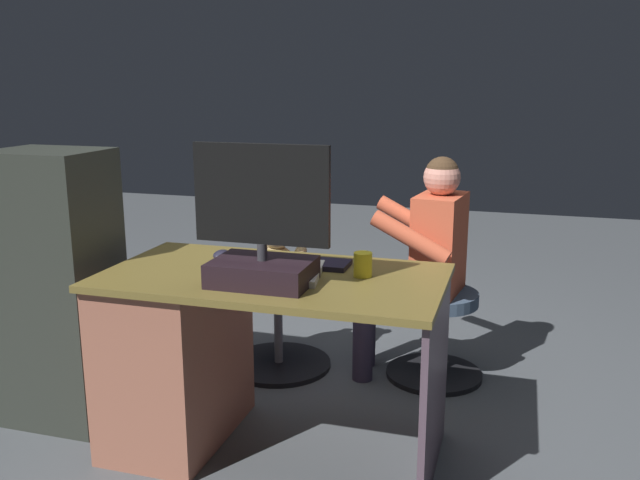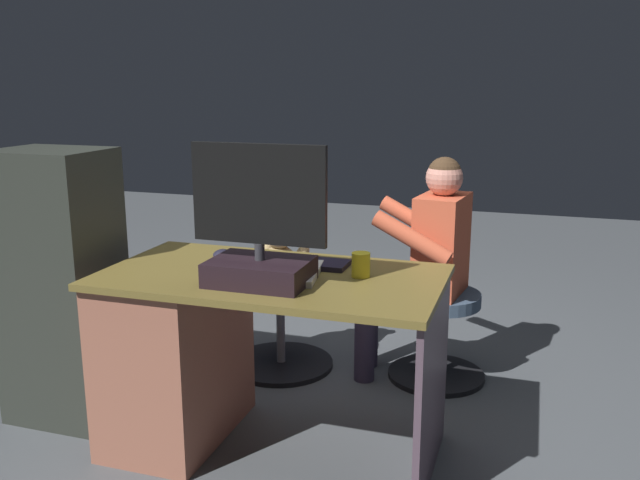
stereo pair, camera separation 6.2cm
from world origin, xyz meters
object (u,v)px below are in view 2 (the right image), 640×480
Objects in this scene: monitor at (260,243)px; teddy_bear at (281,255)px; cup at (361,265)px; visitor_chair at (438,328)px; computer_mouse at (221,254)px; desk at (197,348)px; tv_remote at (225,264)px; person at (423,252)px; keyboard at (296,262)px; office_chair_teddy at (281,321)px.

monitor reaches higher than teddy_bear.
visitor_chair is at bearing -103.04° from cup.
computer_mouse is at bearing 88.77° from teddy_bear.
desk is at bearing -20.02° from monitor.
tv_remote is at bearing -163.16° from desk.
person is (-0.10, -0.79, -0.14)m from cup.
person is at bearing -97.46° from cup.
computer_mouse is 0.64m from teddy_bear.
teddy_bear is 0.70m from person.
cup is 0.08× the size of person.
cup is at bearing 76.96° from visitor_chair.
cup is at bearing 82.54° from person.
person reaches higher than computer_mouse.
person reaches higher than keyboard.
person is at bearing -119.22° from keyboard.
keyboard is 4.38× the size of computer_mouse.
computer_mouse is at bearing 42.25° from visitor_chair.
monitor is at bearing 83.13° from keyboard.
desk is 0.53m from keyboard.
office_chair_teddy and visitor_chair have the same top height.
office_chair_teddy is at bearing -102.89° from tv_remote.
visitor_chair is (-0.78, -0.11, 0.02)m from office_chair_teddy.
tv_remote is at bearing 48.96° from visitor_chair.
cup is 0.27× the size of teddy_bear.
computer_mouse reaches higher than keyboard.
visitor_chair is (-0.51, -0.99, -0.61)m from monitor.
monitor is (-0.33, 0.12, 0.48)m from desk.
keyboard is 0.32m from computer_mouse.
desk is 1.17m from person.
desk is 3.03× the size of keyboard.
computer_mouse reaches higher than office_chair_teddy.
tv_remote is at bearing 25.58° from keyboard.
monitor is 5.44× the size of cup.
office_chair_teddy is (-0.06, -0.76, -0.15)m from desk.
computer_mouse is (-0.05, -0.15, 0.35)m from desk.
office_chair_teddy is at bearing -72.91° from monitor.
cup reaches higher than teddy_bear.
visitor_chair is (-0.79, -0.72, -0.48)m from computer_mouse.
visitor_chair is at bearing -148.24° from tv_remote.
teddy_bear is (0.00, -0.01, 0.35)m from office_chair_teddy.
monitor is at bearing 136.55° from computer_mouse.
computer_mouse is at bearing -76.02° from tv_remote.
visitor_chair is at bearing -117.17° from monitor.
computer_mouse is 1.01m from person.
teddy_bear is at bearing 6.83° from person.
cup reaches higher than computer_mouse.
cup reaches higher than office_chair_teddy.
monitor is 1.09m from person.
computer_mouse is (0.28, -0.27, -0.13)m from monitor.
monitor is 1.05× the size of visitor_chair.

